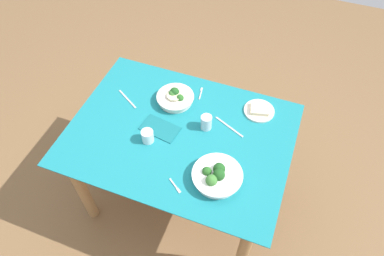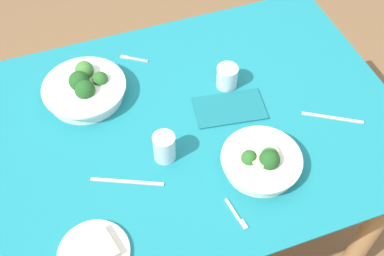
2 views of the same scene
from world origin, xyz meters
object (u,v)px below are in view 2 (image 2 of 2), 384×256
at_px(table_knife_right, 332,118).
at_px(fork_by_near_bowl, 236,215).
at_px(napkin_folded_upper, 230,108).
at_px(bread_side_plate, 94,253).
at_px(water_glass_center, 227,77).
at_px(broccoli_bowl_far, 262,161).
at_px(water_glass_side, 164,147).
at_px(broccoli_bowl_near, 85,89).
at_px(fork_by_far_bowl, 133,59).
at_px(table_knife_left, 127,182).

bearing_deg(table_knife_right, fork_by_near_bowl, 58.23).
xyz_separation_m(fork_by_near_bowl, napkin_folded_upper, (-0.13, -0.35, 0.00)).
height_order(bread_side_plate, water_glass_center, water_glass_center).
distance_m(bread_side_plate, fork_by_near_bowl, 0.38).
relative_size(broccoli_bowl_far, napkin_folded_upper, 1.05).
bearing_deg(water_glass_side, broccoli_bowl_near, -61.90).
height_order(broccoli_bowl_near, fork_by_far_bowl, broccoli_bowl_near).
height_order(broccoli_bowl_far, fork_by_near_bowl, broccoli_bowl_far).
bearing_deg(napkin_folded_upper, broccoli_bowl_near, -26.45).
bearing_deg(bread_side_plate, broccoli_bowl_far, -168.96).
xyz_separation_m(bread_side_plate, water_glass_center, (-0.53, -0.43, 0.03)).
bearing_deg(water_glass_center, fork_by_near_bowl, 70.87).
bearing_deg(fork_by_far_bowl, water_glass_side, 122.15).
distance_m(broccoli_bowl_far, water_glass_side, 0.28).
relative_size(broccoli_bowl_far, table_knife_left, 1.11).
xyz_separation_m(water_glass_side, fork_by_near_bowl, (-0.12, 0.25, -0.04)).
height_order(water_glass_center, fork_by_near_bowl, water_glass_center).
bearing_deg(fork_by_far_bowl, water_glass_center, 174.12).
bearing_deg(broccoli_bowl_near, water_glass_center, 166.56).
distance_m(fork_by_near_bowl, table_knife_left, 0.31).
distance_m(water_glass_side, napkin_folded_upper, 0.27).
relative_size(bread_side_plate, table_knife_left, 0.88).
relative_size(table_knife_left, table_knife_right, 1.10).
xyz_separation_m(broccoli_bowl_near, fork_by_far_bowl, (-0.18, -0.11, -0.03)).
bearing_deg(table_knife_right, water_glass_side, 27.14).
relative_size(bread_side_plate, water_glass_center, 2.42).
distance_m(broccoli_bowl_far, water_glass_center, 0.33).
bearing_deg(fork_by_near_bowl, broccoli_bowl_near, -160.55).
xyz_separation_m(water_glass_center, fork_by_far_bowl, (0.26, -0.22, -0.04)).
bearing_deg(table_knife_left, fork_by_near_bowl, -14.49).
bearing_deg(bread_side_plate, fork_by_near_bowl, 176.90).
distance_m(bread_side_plate, water_glass_center, 0.68).
height_order(broccoli_bowl_far, table_knife_right, broccoli_bowl_far).
relative_size(water_glass_side, table_knife_right, 0.48).
distance_m(table_knife_left, table_knife_right, 0.65).
distance_m(bread_side_plate, table_knife_right, 0.81).
bearing_deg(napkin_folded_upper, fork_by_far_bowl, -54.56).
bearing_deg(table_knife_left, bread_side_plate, -102.15).
distance_m(broccoli_bowl_near, napkin_folded_upper, 0.46).
relative_size(water_glass_side, table_knife_left, 0.44).
bearing_deg(water_glass_side, water_glass_center, -143.57).
bearing_deg(fork_by_near_bowl, table_knife_left, -136.66).
xyz_separation_m(table_knife_left, table_knife_right, (-0.65, -0.01, 0.00)).
xyz_separation_m(water_glass_side, table_knife_right, (-0.53, 0.04, -0.04)).
bearing_deg(water_glass_side, napkin_folded_upper, -156.95).
xyz_separation_m(fork_by_far_bowl, fork_by_near_bowl, (-0.10, 0.67, 0.00)).
distance_m(fork_by_far_bowl, fork_by_near_bowl, 0.67).
xyz_separation_m(water_glass_center, water_glass_side, (0.27, 0.20, 0.01)).
xyz_separation_m(water_glass_side, fork_by_far_bowl, (-0.02, -0.42, -0.04)).
distance_m(fork_by_near_bowl, table_knife_right, 0.46).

